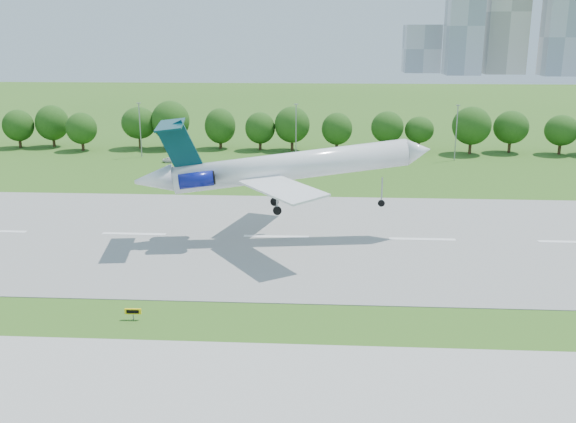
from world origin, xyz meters
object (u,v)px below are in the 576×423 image
object	(u,v)px
service_vehicle_a	(271,159)
service_vehicle_b	(171,160)
airliner	(276,167)
taxi_sign_left	(133,312)

from	to	relation	value
service_vehicle_a	service_vehicle_b	xyz separation A→B (m)	(-21.79, -1.66, -0.08)
airliner	service_vehicle_a	size ratio (longest dim) A/B	10.03
service_vehicle_b	service_vehicle_a	bearing A→B (deg)	-80.22
taxi_sign_left	service_vehicle_b	xyz separation A→B (m)	(-14.92, 78.01, -0.28)
service_vehicle_a	service_vehicle_b	distance (m)	21.86
service_vehicle_a	taxi_sign_left	bearing A→B (deg)	-176.56
taxi_sign_left	service_vehicle_b	world-z (taller)	taxi_sign_left
service_vehicle_a	service_vehicle_b	bearing A→B (deg)	102.72
service_vehicle_a	service_vehicle_b	size ratio (longest dim) A/B	1.18
airliner	service_vehicle_b	bearing A→B (deg)	108.63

